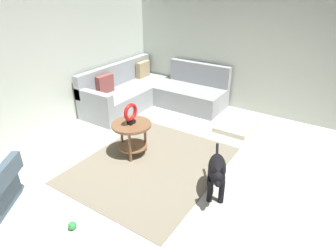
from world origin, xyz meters
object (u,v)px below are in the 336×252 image
object	(u,v)px
dog_toy_ball	(72,226)
dog	(217,171)
sectional_couch	(151,93)
torus_sculpture	(131,113)
side_table	(132,131)
dog_bed_mat	(236,126)

from	to	relation	value
dog_toy_ball	dog	bearing A→B (deg)	-38.50
dog_toy_ball	sectional_couch	bearing A→B (deg)	21.61
torus_sculpture	dog	bearing A→B (deg)	-97.40
side_table	dog_bed_mat	world-z (taller)	side_table
torus_sculpture	dog_bed_mat	xyz separation A→B (m)	(1.75, -1.04, -0.67)
torus_sculpture	dog_bed_mat	bearing A→B (deg)	-30.69
sectional_couch	dog	xyz separation A→B (m)	(-1.95, -2.40, 0.09)
side_table	dog_toy_ball	size ratio (longest dim) A/B	6.42
side_table	dog_toy_ball	world-z (taller)	side_table
dog	side_table	bearing A→B (deg)	-32.23
torus_sculpture	side_table	bearing A→B (deg)	82.87
side_table	dog	distance (m)	1.51
side_table	torus_sculpture	size ratio (longest dim) A/B	1.84
side_table	dog	bearing A→B (deg)	-97.40
torus_sculpture	dog	distance (m)	1.55
torus_sculpture	dog_bed_mat	size ratio (longest dim) A/B	0.41
dog_toy_ball	dog_bed_mat	bearing A→B (deg)	-10.75
dog_bed_mat	sectional_couch	bearing A→B (deg)	89.84
dog_bed_mat	torus_sculpture	bearing A→B (deg)	149.31
torus_sculpture	dog	xyz separation A→B (m)	(-0.19, -1.50, -0.33)
torus_sculpture	dog_toy_ball	distance (m)	1.75
side_table	dog_toy_ball	xyz separation A→B (m)	(-1.56, -0.41, -0.37)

